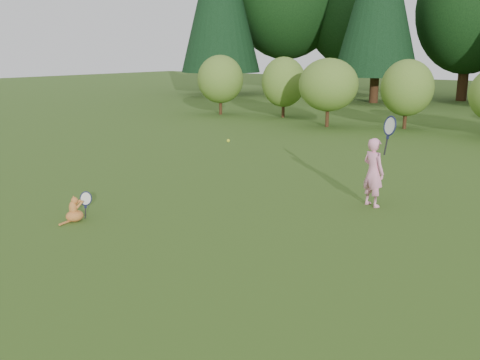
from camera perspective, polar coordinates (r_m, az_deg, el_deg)
The scene contains 5 objects.
ground at distance 9.20m, azimuth -4.02°, elevation -5.00°, with size 100.00×100.00×0.00m, color #315116.
shrub_row at distance 20.43m, azimuth 20.94°, elevation 8.47°, with size 28.00×3.00×2.80m, color #4F7C26, non-canonical shape.
child at distance 10.53m, azimuth 14.09°, elevation 0.96°, with size 0.79×0.54×1.99m.
cat at distance 9.87m, azimuth -17.23°, elevation -2.88°, with size 0.38×0.66×0.61m.
tennis_ball at distance 10.84m, azimuth -1.26°, elevation 4.22°, with size 0.06×0.06×0.06m.
Camera 1 is at (5.77, -6.54, 2.95)m, focal length 40.00 mm.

